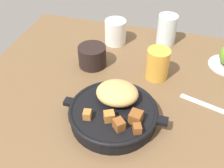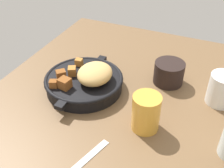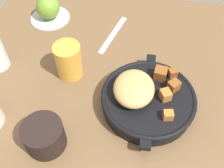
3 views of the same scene
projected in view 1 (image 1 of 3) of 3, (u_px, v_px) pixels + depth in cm
name	position (u px, v px, depth cm)	size (l,w,h in cm)	color
ground_plane	(125.00, 92.00, 82.04)	(91.47, 77.39, 2.40)	brown
cast_iron_skillet	(115.00, 111.00, 70.16)	(27.22, 22.92, 8.82)	black
butter_knife	(212.00, 107.00, 75.37)	(17.93, 1.60, 0.36)	silver
water_glass_tall	(167.00, 30.00, 97.78)	(6.81, 6.81, 10.71)	silver
coffee_mug_dark	(92.00, 56.00, 88.45)	(8.98, 8.98, 6.83)	black
juice_glass_amber	(158.00, 64.00, 82.77)	(6.94, 6.94, 9.69)	gold
ceramic_mug_white	(115.00, 32.00, 98.39)	(7.52, 7.52, 8.82)	silver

